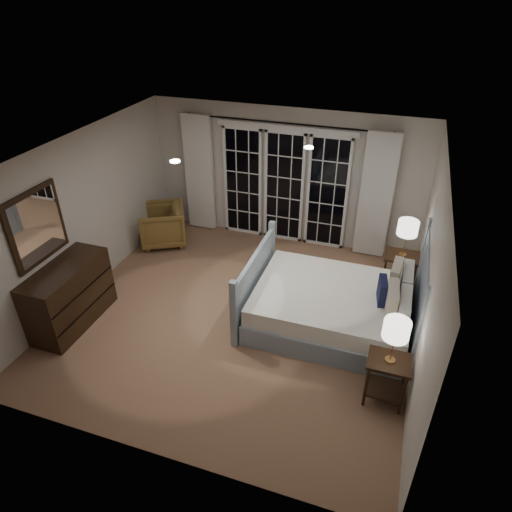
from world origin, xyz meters
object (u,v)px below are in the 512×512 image
(bed, at_px, (335,306))
(nightstand_left, at_px, (387,374))
(lamp_left, at_px, (396,330))
(lamp_right, at_px, (408,228))
(nightstand_right, at_px, (400,268))
(dresser, at_px, (69,295))
(armchair, at_px, (162,225))

(bed, height_order, nightstand_left, bed)
(bed, xyz_separation_m, lamp_left, (0.81, -1.18, 0.76))
(bed, xyz_separation_m, lamp_right, (0.81, 1.15, 0.81))
(lamp_left, bearing_deg, nightstand_right, 90.04)
(nightstand_left, height_order, dresser, dresser)
(nightstand_right, height_order, lamp_left, lamp_left)
(nightstand_right, xyz_separation_m, dresser, (-4.45, -2.29, 0.02))
(nightstand_left, distance_m, dresser, 4.45)
(bed, relative_size, nightstand_right, 3.47)
(lamp_left, xyz_separation_m, armchair, (-4.32, 2.54, -0.73))
(bed, relative_size, nightstand_left, 3.69)
(nightstand_right, bearing_deg, bed, -125.10)
(lamp_left, relative_size, armchair, 0.70)
(nightstand_right, distance_m, lamp_right, 0.71)
(bed, distance_m, armchair, 3.76)
(bed, xyz_separation_m, nightstand_right, (0.81, 1.15, 0.11))
(lamp_right, height_order, armchair, lamp_right)
(bed, xyz_separation_m, armchair, (-3.51, 1.36, 0.03))
(lamp_right, bearing_deg, nightstand_left, -89.96)
(lamp_right, bearing_deg, lamp_left, -89.96)
(lamp_right, bearing_deg, dresser, -152.80)
(bed, distance_m, nightstand_right, 1.41)
(armchair, bearing_deg, nightstand_left, 30.60)
(nightstand_right, height_order, armchair, armchair)
(armchair, bearing_deg, lamp_left, 30.60)
(bed, height_order, armchair, bed)
(bed, xyz_separation_m, dresser, (-3.64, -1.14, 0.13))
(nightstand_right, height_order, dresser, dresser)
(nightstand_right, relative_size, armchair, 0.83)
(lamp_left, xyz_separation_m, dresser, (-4.45, 0.04, -0.63))
(nightstand_left, xyz_separation_m, armchair, (-4.32, 2.54, -0.05))
(armchair, height_order, dresser, dresser)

